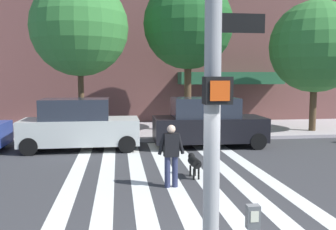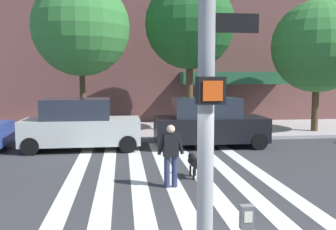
{
  "view_description": "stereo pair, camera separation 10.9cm",
  "coord_description": "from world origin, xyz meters",
  "px_view_note": "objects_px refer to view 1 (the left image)",
  "views": [
    {
      "loc": [
        -1.43,
        -4.49,
        2.9
      ],
      "look_at": [
        -0.02,
        6.06,
        1.77
      ],
      "focal_mm": 39.99,
      "sensor_mm": 36.0,
      "label": 1
    },
    {
      "loc": [
        -1.32,
        -4.51,
        2.9
      ],
      "look_at": [
        -0.02,
        6.06,
        1.77
      ],
      "focal_mm": 39.99,
      "sensor_mm": 36.0,
      "label": 2
    }
  ],
  "objects_px": {
    "street_tree_nearest": "(79,28)",
    "street_tree_middle": "(188,25)",
    "parked_car_behind_first": "(79,125)",
    "street_tree_further": "(315,47)",
    "pedestrian_dog_walker": "(171,152)",
    "traffic_light_pole": "(215,15)",
    "dog_on_leash": "(194,162)",
    "parked_car_third_in_line": "(208,123)"
  },
  "relations": [
    {
      "from": "street_tree_further",
      "to": "traffic_light_pole",
      "type": "bearing_deg",
      "value": -122.33
    },
    {
      "from": "traffic_light_pole",
      "to": "street_tree_nearest",
      "type": "relative_size",
      "value": 0.83
    },
    {
      "from": "street_tree_nearest",
      "to": "street_tree_further",
      "type": "xyz_separation_m",
      "value": [
        11.27,
        0.55,
        -0.68
      ]
    },
    {
      "from": "parked_car_third_in_line",
      "to": "street_tree_nearest",
      "type": "bearing_deg",
      "value": 157.92
    },
    {
      "from": "street_tree_nearest",
      "to": "street_tree_middle",
      "type": "relative_size",
      "value": 0.94
    },
    {
      "from": "traffic_light_pole",
      "to": "street_tree_nearest",
      "type": "bearing_deg",
      "value": 101.38
    },
    {
      "from": "street_tree_middle",
      "to": "street_tree_further",
      "type": "height_order",
      "value": "street_tree_middle"
    },
    {
      "from": "street_tree_middle",
      "to": "street_tree_nearest",
      "type": "bearing_deg",
      "value": -166.44
    },
    {
      "from": "parked_car_third_in_line",
      "to": "street_tree_nearest",
      "type": "relative_size",
      "value": 0.65
    },
    {
      "from": "parked_car_third_in_line",
      "to": "street_tree_middle",
      "type": "height_order",
      "value": "street_tree_middle"
    },
    {
      "from": "street_tree_nearest",
      "to": "pedestrian_dog_walker",
      "type": "relative_size",
      "value": 4.24
    },
    {
      "from": "parked_car_behind_first",
      "to": "street_tree_nearest",
      "type": "relative_size",
      "value": 0.65
    },
    {
      "from": "dog_on_leash",
      "to": "street_tree_further",
      "type": "bearing_deg",
      "value": 43.8
    },
    {
      "from": "street_tree_middle",
      "to": "street_tree_further",
      "type": "distance_m",
      "value": 6.36
    },
    {
      "from": "pedestrian_dog_walker",
      "to": "parked_car_behind_first",
      "type": "bearing_deg",
      "value": 117.99
    },
    {
      "from": "traffic_light_pole",
      "to": "parked_car_behind_first",
      "type": "relative_size",
      "value": 1.28
    },
    {
      "from": "street_tree_middle",
      "to": "pedestrian_dog_walker",
      "type": "relative_size",
      "value": 4.51
    },
    {
      "from": "parked_car_behind_first",
      "to": "street_tree_further",
      "type": "bearing_deg",
      "value": 13.48
    },
    {
      "from": "traffic_light_pole",
      "to": "street_tree_further",
      "type": "height_order",
      "value": "street_tree_further"
    },
    {
      "from": "street_tree_nearest",
      "to": "dog_on_leash",
      "type": "relative_size",
      "value": 7.29
    },
    {
      "from": "traffic_light_pole",
      "to": "street_tree_nearest",
      "type": "xyz_separation_m",
      "value": [
        -2.64,
        13.1,
        1.45
      ]
    },
    {
      "from": "street_tree_further",
      "to": "dog_on_leash",
      "type": "height_order",
      "value": "street_tree_further"
    },
    {
      "from": "street_tree_nearest",
      "to": "street_tree_middle",
      "type": "distance_m",
      "value": 5.19
    },
    {
      "from": "street_tree_nearest",
      "to": "pedestrian_dog_walker",
      "type": "height_order",
      "value": "street_tree_nearest"
    },
    {
      "from": "traffic_light_pole",
      "to": "parked_car_behind_first",
      "type": "distance_m",
      "value": 11.54
    },
    {
      "from": "dog_on_leash",
      "to": "street_tree_nearest",
      "type": "bearing_deg",
      "value": 119.38
    },
    {
      "from": "pedestrian_dog_walker",
      "to": "street_tree_nearest",
      "type": "bearing_deg",
      "value": 111.56
    },
    {
      "from": "traffic_light_pole",
      "to": "street_tree_further",
      "type": "relative_size",
      "value": 0.91
    },
    {
      "from": "parked_car_behind_first",
      "to": "street_tree_further",
      "type": "xyz_separation_m",
      "value": [
        11.17,
        2.68,
        3.34
      ]
    },
    {
      "from": "parked_car_third_in_line",
      "to": "parked_car_behind_first",
      "type": "bearing_deg",
      "value": -179.99
    },
    {
      "from": "parked_car_third_in_line",
      "to": "street_tree_nearest",
      "type": "xyz_separation_m",
      "value": [
        -5.24,
        2.13,
        4.01
      ]
    },
    {
      "from": "street_tree_further",
      "to": "dog_on_leash",
      "type": "xyz_separation_m",
      "value": [
        -7.52,
        -7.21,
        -3.86
      ]
    },
    {
      "from": "parked_car_third_in_line",
      "to": "street_tree_middle",
      "type": "xyz_separation_m",
      "value": [
        -0.21,
        3.34,
        4.38
      ]
    },
    {
      "from": "parked_car_behind_first",
      "to": "pedestrian_dog_walker",
      "type": "bearing_deg",
      "value": -62.01
    },
    {
      "from": "street_tree_nearest",
      "to": "street_tree_middle",
      "type": "height_order",
      "value": "street_tree_middle"
    },
    {
      "from": "parked_car_behind_first",
      "to": "parked_car_third_in_line",
      "type": "xyz_separation_m",
      "value": [
        5.14,
        0.0,
        0.01
      ]
    },
    {
      "from": "street_tree_nearest",
      "to": "pedestrian_dog_walker",
      "type": "distance_m",
      "value": 9.04
    },
    {
      "from": "parked_car_third_in_line",
      "to": "street_tree_nearest",
      "type": "distance_m",
      "value": 6.93
    },
    {
      "from": "street_tree_middle",
      "to": "street_tree_further",
      "type": "bearing_deg",
      "value": -6.11
    },
    {
      "from": "traffic_light_pole",
      "to": "street_tree_further",
      "type": "xyz_separation_m",
      "value": [
        8.63,
        13.64,
        0.78
      ]
    },
    {
      "from": "parked_car_third_in_line",
      "to": "street_tree_middle",
      "type": "distance_m",
      "value": 5.51
    },
    {
      "from": "parked_car_behind_first",
      "to": "street_tree_middle",
      "type": "xyz_separation_m",
      "value": [
        4.93,
        3.34,
        4.38
      ]
    }
  ]
}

